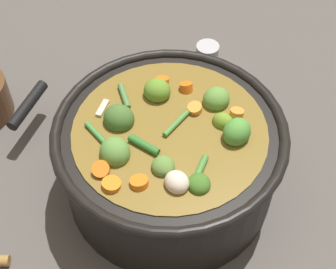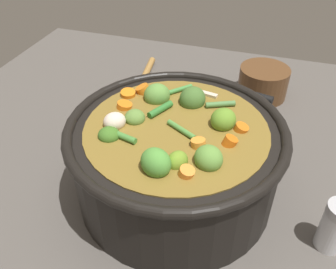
{
  "view_description": "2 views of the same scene",
  "coord_description": "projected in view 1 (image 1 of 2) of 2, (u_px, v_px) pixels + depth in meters",
  "views": [
    {
      "loc": [
        0.43,
        0.06,
        0.64
      ],
      "look_at": [
        -0.01,
        -0.0,
        0.1
      ],
      "focal_mm": 53.63,
      "sensor_mm": 36.0,
      "label": 1
    },
    {
      "loc": [
        -0.11,
        0.39,
        0.44
      ],
      "look_at": [
        0.01,
        0.01,
        0.12
      ],
      "focal_mm": 38.28,
      "sensor_mm": 36.0,
      "label": 2
    }
  ],
  "objects": [
    {
      "name": "ground_plane",
      "position": [
        170.0,
        184.0,
        0.77
      ],
      "size": [
        1.1,
        1.1,
        0.0
      ],
      "primitive_type": "plane",
      "color": "#514C47"
    },
    {
      "name": "cooking_pot",
      "position": [
        170.0,
        156.0,
        0.71
      ],
      "size": [
        0.32,
        0.32,
        0.16
      ],
      "color": "black",
      "rests_on": "ground_plane"
    },
    {
      "name": "salt_shaker",
      "position": [
        207.0,
        63.0,
        0.88
      ],
      "size": [
        0.04,
        0.04,
        0.08
      ],
      "color": "silver",
      "rests_on": "ground_plane"
    }
  ]
}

